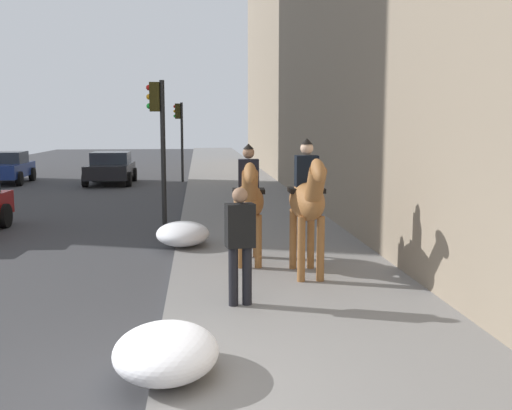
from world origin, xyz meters
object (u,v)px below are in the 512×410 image
Objects in this scene: car_far_lane at (111,168)px; mounted_horse_near at (249,199)px; mounted_horse_far at (308,199)px; car_mid_lane at (7,167)px; traffic_light_near_curb at (159,131)px; pedestrian_greeting at (240,238)px; traffic_light_far_curb at (180,129)px.

mounted_horse_near is at bearing 15.60° from car_far_lane.
car_far_lane is (17.72, 5.78, -0.69)m from mounted_horse_far.
traffic_light_near_curb is (-13.38, -7.75, 1.78)m from car_mid_lane.
car_far_lane is 13.20m from traffic_light_near_curb.
mounted_horse_far is 18.66m from car_far_lane.
car_mid_lane is 0.97× the size of car_far_lane.
traffic_light_near_curb is (6.57, 1.52, 1.42)m from pedestrian_greeting.
traffic_light_far_curb is (17.43, 1.76, 1.14)m from mounted_horse_near.
car_mid_lane is at bearing -147.77° from mounted_horse_near.
mounted_horse_far is 0.62× the size of traffic_light_near_curb.
mounted_horse_far reaches higher than pedestrian_greeting.
mounted_horse_far is 18.68m from traffic_light_far_curb.
mounted_horse_far is at bearing -171.75° from traffic_light_far_curb.
pedestrian_greeting is at bearing -166.94° from traffic_light_near_curb.
car_far_lane is at bearing -160.51° from mounted_horse_near.
traffic_light_far_curb is at bearing -0.43° from traffic_light_near_curb.
traffic_light_far_curb is at bearing -4.98° from pedestrian_greeting.
traffic_light_far_curb reaches higher than pedestrian_greeting.
mounted_horse_near is 17.55m from traffic_light_far_curb.
traffic_light_near_curb reaches higher than traffic_light_far_curb.
pedestrian_greeting is at bearing -4.21° from mounted_horse_near.
car_far_lane is (19.30, 4.53, -0.35)m from pedestrian_greeting.
pedestrian_greeting is 0.46× the size of traffic_light_far_curb.
mounted_horse_far reaches higher than car_mid_lane.
mounted_horse_near is at bearing -154.78° from traffic_light_near_curb.
traffic_light_near_curb is at bearing -150.57° from mounted_horse_far.
mounted_horse_near reaches higher than car_mid_lane.
traffic_light_near_curb is 1.02× the size of traffic_light_far_curb.
mounted_horse_far is 5.81m from traffic_light_near_curb.
car_far_lane is 3.63m from traffic_light_far_curb.
mounted_horse_near is 0.59× the size of traffic_light_near_curb.
pedestrian_greeting is 0.43× the size of car_mid_lane.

